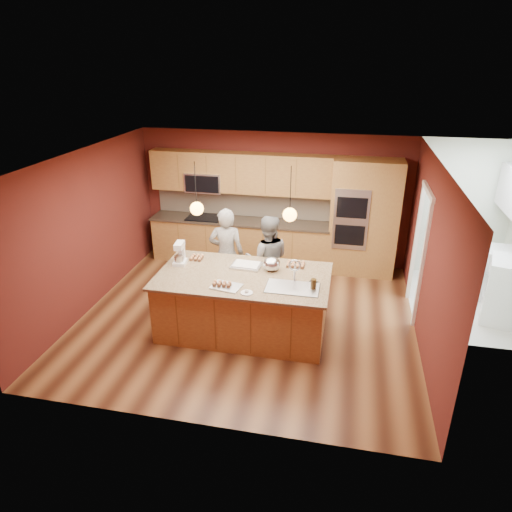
% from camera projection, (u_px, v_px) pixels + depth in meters
% --- Properties ---
extents(floor, '(5.50, 5.50, 0.00)m').
position_uv_depth(floor, '(247.00, 317.00, 7.73)').
color(floor, '#432213').
rests_on(floor, ground).
extents(ceiling, '(5.50, 5.50, 0.00)m').
position_uv_depth(ceiling, '(246.00, 158.00, 6.64)').
color(ceiling, white).
rests_on(ceiling, ground).
extents(wall_back, '(5.50, 0.00, 5.50)m').
position_uv_depth(wall_back, '(273.00, 198.00, 9.42)').
color(wall_back, '#531B16').
rests_on(wall_back, ground).
extents(wall_front, '(5.50, 0.00, 5.50)m').
position_uv_depth(wall_front, '(195.00, 330.00, 4.95)').
color(wall_front, '#531B16').
rests_on(wall_front, ground).
extents(wall_left, '(0.00, 5.00, 5.00)m').
position_uv_depth(wall_left, '(88.00, 231.00, 7.69)').
color(wall_left, '#531B16').
rests_on(wall_left, ground).
extents(wall_right, '(0.00, 5.00, 5.00)m').
position_uv_depth(wall_right, '(429.00, 258.00, 6.67)').
color(wall_right, '#531B16').
rests_on(wall_right, ground).
extents(cabinet_run, '(3.74, 0.64, 2.30)m').
position_uv_depth(cabinet_run, '(239.00, 217.00, 9.47)').
color(cabinet_run, brown).
rests_on(cabinet_run, floor).
extents(oven_column, '(1.30, 0.62, 2.30)m').
position_uv_depth(oven_column, '(364.00, 218.00, 8.89)').
color(oven_column, brown).
rests_on(oven_column, floor).
extents(doorway_trim, '(0.08, 1.11, 2.20)m').
position_uv_depth(doorway_trim, '(419.00, 255.00, 7.52)').
color(doorway_trim, white).
rests_on(doorway_trim, wall_right).
extents(pendant_left, '(0.20, 0.20, 0.80)m').
position_uv_depth(pendant_left, '(197.00, 208.00, 6.72)').
color(pendant_left, black).
rests_on(pendant_left, ceiling).
extents(pendant_right, '(0.20, 0.20, 0.80)m').
position_uv_depth(pendant_right, '(290.00, 214.00, 6.46)').
color(pendant_right, black).
rests_on(pendant_right, ceiling).
extents(island, '(2.65, 1.48, 1.36)m').
position_uv_depth(island, '(244.00, 302.00, 7.19)').
color(island, brown).
rests_on(island, floor).
extents(person_left, '(0.66, 0.47, 1.70)m').
position_uv_depth(person_left, '(227.00, 254.00, 8.04)').
color(person_left, black).
rests_on(person_left, floor).
extents(person_right, '(0.89, 0.76, 1.62)m').
position_uv_depth(person_right, '(267.00, 260.00, 7.93)').
color(person_right, gray).
rests_on(person_right, floor).
extents(stand_mixer, '(0.22, 0.28, 0.37)m').
position_uv_depth(stand_mixer, '(180.00, 255.00, 7.33)').
color(stand_mixer, white).
rests_on(stand_mixer, island).
extents(sheet_cake, '(0.49, 0.38, 0.05)m').
position_uv_depth(sheet_cake, '(246.00, 265.00, 7.28)').
color(sheet_cake, silver).
rests_on(sheet_cake, island).
extents(cooling_rack, '(0.47, 0.37, 0.02)m').
position_uv_depth(cooling_rack, '(226.00, 286.00, 6.64)').
color(cooling_rack, silver).
rests_on(cooling_rack, island).
extents(mixing_bowl, '(0.27, 0.27, 0.23)m').
position_uv_depth(mixing_bowl, '(272.00, 264.00, 7.12)').
color(mixing_bowl, silver).
rests_on(mixing_bowl, island).
extents(plate, '(0.18, 0.18, 0.01)m').
position_uv_depth(plate, '(247.00, 293.00, 6.47)').
color(plate, silver).
rests_on(plate, island).
extents(tumbler, '(0.08, 0.08, 0.16)m').
position_uv_depth(tumbler, '(313.00, 284.00, 6.56)').
color(tumbler, '#35250F').
rests_on(tumbler, island).
extents(phone, '(0.14, 0.10, 0.01)m').
position_uv_depth(phone, '(314.00, 282.00, 6.79)').
color(phone, black).
rests_on(phone, island).
extents(cupcakes_left, '(0.22, 0.22, 0.07)m').
position_uv_depth(cupcakes_left, '(197.00, 257.00, 7.53)').
color(cupcakes_left, tan).
rests_on(cupcakes_left, island).
extents(cupcakes_rack, '(0.29, 0.15, 0.07)m').
position_uv_depth(cupcakes_rack, '(222.00, 284.00, 6.63)').
color(cupcakes_rack, tan).
rests_on(cupcakes_rack, island).
extents(cupcakes_right, '(0.30, 0.23, 0.07)m').
position_uv_depth(cupcakes_right, '(296.00, 264.00, 7.29)').
color(cupcakes_right, tan).
rests_on(cupcakes_right, island).
extents(washer, '(0.83, 0.85, 1.08)m').
position_uv_depth(washer, '(508.00, 292.00, 7.43)').
color(washer, white).
rests_on(washer, floor).
extents(dryer, '(0.64, 0.66, 0.94)m').
position_uv_depth(dryer, '(492.00, 273.00, 8.22)').
color(dryer, white).
rests_on(dryer, floor).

